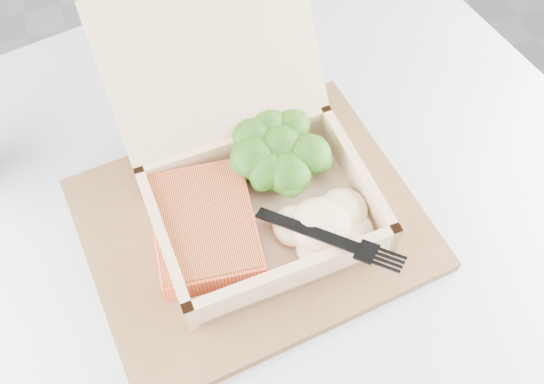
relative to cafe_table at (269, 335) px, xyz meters
name	(u,v)px	position (x,y,z in m)	size (l,w,h in m)	color
cafe_table	(269,335)	(0.00, 0.00, 0.00)	(1.00, 1.00, 0.74)	black
serving_tray	(252,224)	(0.00, 0.05, 0.20)	(0.33, 0.26, 0.01)	brown
takeout_container	(247,162)	(0.01, 0.09, 0.25)	(0.24, 0.28, 0.18)	tan
salmon_fillet	(204,226)	(-0.05, 0.05, 0.23)	(0.10, 0.13, 0.03)	#D9552A
broccoli_pile	(280,152)	(0.04, 0.10, 0.23)	(0.11, 0.11, 0.04)	#3A7019
mashed_potatoes	(321,225)	(0.06, 0.01, 0.23)	(0.10, 0.09, 0.03)	beige
plastic_fork	(288,221)	(0.03, 0.02, 0.25)	(0.12, 0.12, 0.03)	black
receipt	(223,103)	(0.01, 0.22, 0.19)	(0.08, 0.14, 0.00)	white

